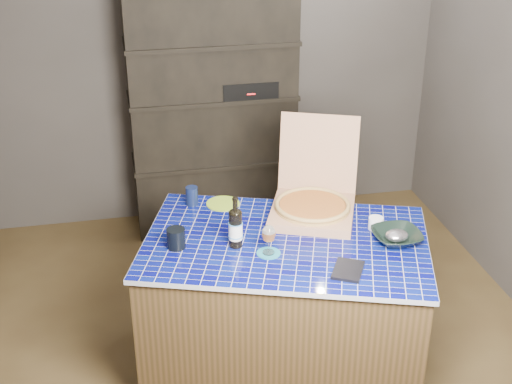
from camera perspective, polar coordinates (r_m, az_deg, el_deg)
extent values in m
plane|color=brown|center=(4.41, -0.13, -11.74)|extent=(3.50, 3.50, 0.00)
plane|color=#494440|center=(5.40, -3.95, 10.47)|extent=(3.50, 0.00, 3.50)
plane|color=#494440|center=(2.32, 8.84, -13.37)|extent=(3.50, 0.00, 3.50)
cube|color=black|center=(5.31, -3.49, 6.20)|extent=(1.20, 0.40, 1.80)
cube|color=black|center=(5.22, -0.74, 8.54)|extent=(0.40, 0.32, 0.12)
cube|color=#4B331D|center=(4.01, 2.30, -9.14)|extent=(1.67, 1.33, 0.79)
cube|color=#050752|center=(3.79, 2.41, -4.08)|extent=(1.72, 1.37, 0.03)
cube|color=#AF7C5A|center=(4.01, 4.52, -1.64)|extent=(0.59, 0.59, 0.05)
cube|color=#AF7C5A|center=(4.15, 5.03, 3.14)|extent=(0.46, 0.27, 0.45)
cylinder|color=#AA8447|center=(4.00, 4.53, -1.23)|extent=(0.42, 0.42, 0.01)
cylinder|color=#66160B|center=(3.99, 4.54, -1.07)|extent=(0.37, 0.37, 0.01)
torus|color=#AA8447|center=(3.99, 4.54, -1.00)|extent=(0.42, 0.42, 0.02)
cylinder|color=black|center=(3.68, -1.65, -3.02)|extent=(0.07, 0.07, 0.20)
ellipsoid|color=black|center=(3.63, -1.67, -1.68)|extent=(0.07, 0.07, 0.04)
cylinder|color=black|center=(3.61, -1.68, -1.03)|extent=(0.03, 0.03, 0.08)
cylinder|color=white|center=(3.69, -1.65, -3.15)|extent=(0.07, 0.07, 0.09)
cylinder|color=#408EDB|center=(3.70, -1.64, -3.52)|extent=(0.08, 0.08, 0.01)
cylinder|color=#408EDB|center=(3.66, -1.66, -2.52)|extent=(0.08, 0.08, 0.01)
cylinder|color=#1A7488|center=(3.66, 1.01, -4.92)|extent=(0.12, 0.12, 0.01)
cylinder|color=white|center=(3.66, 1.01, -4.84)|extent=(0.06, 0.06, 0.00)
cylinder|color=white|center=(3.64, 1.02, -4.36)|extent=(0.01, 0.01, 0.07)
ellipsoid|color=white|center=(3.60, 1.02, -3.36)|extent=(0.07, 0.07, 0.10)
cylinder|color=#C86C20|center=(3.61, 1.02, -3.48)|extent=(0.06, 0.06, 0.04)
cylinder|color=white|center=(3.59, 1.03, -3.11)|extent=(0.06, 0.06, 0.02)
cylinder|color=black|center=(3.71, -6.41, -3.70)|extent=(0.10, 0.10, 0.11)
cube|color=black|center=(3.54, 7.38, -6.21)|extent=(0.21, 0.24, 0.02)
imported|color=black|center=(3.82, 11.19, -3.55)|extent=(0.26, 0.26, 0.06)
ellipsoid|color=silver|center=(3.81, 11.20, -3.43)|extent=(0.13, 0.10, 0.06)
cylinder|color=white|center=(3.93, 9.55, -2.48)|extent=(0.08, 0.08, 0.07)
cylinder|color=black|center=(4.13, -5.16, -0.31)|extent=(0.07, 0.07, 0.11)
cylinder|color=#89B126|center=(4.15, -2.66, -0.93)|extent=(0.20, 0.20, 0.01)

